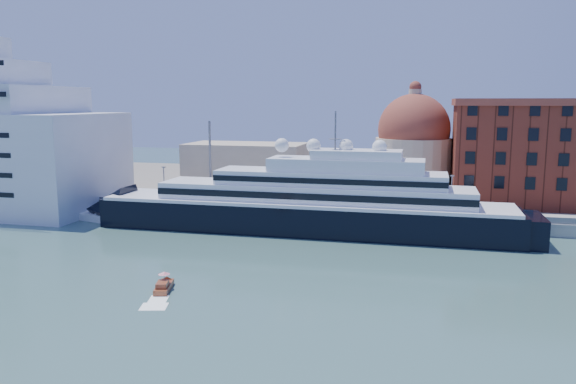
# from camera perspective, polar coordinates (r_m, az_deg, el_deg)

# --- Properties ---
(ground) EXTENTS (400.00, 400.00, 0.00)m
(ground) POSITION_cam_1_polar(r_m,az_deg,el_deg) (86.85, -3.45, -7.27)
(ground) COLOR #325755
(ground) RESTS_ON ground
(quay) EXTENTS (180.00, 10.00, 2.50)m
(quay) POSITION_cam_1_polar(r_m,az_deg,el_deg) (118.52, 1.42, -2.19)
(quay) COLOR gray
(quay) RESTS_ON ground
(land) EXTENTS (260.00, 72.00, 2.00)m
(land) POSITION_cam_1_polar(r_m,az_deg,el_deg) (158.27, 4.61, 0.56)
(land) COLOR slate
(land) RESTS_ON ground
(quay_fence) EXTENTS (180.00, 0.10, 1.20)m
(quay_fence) POSITION_cam_1_polar(r_m,az_deg,el_deg) (113.85, 0.94, -1.71)
(quay_fence) COLOR slate
(quay_fence) RESTS_ON quay
(superyacht) EXTENTS (89.38, 12.39, 26.71)m
(superyacht) POSITION_cam_1_polar(r_m,az_deg,el_deg) (107.32, 0.22, -1.55)
(superyacht) COLOR black
(superyacht) RESTS_ON ground
(service_barge) EXTENTS (13.31, 7.20, 2.85)m
(service_barge) POSITION_cam_1_polar(r_m,az_deg,el_deg) (123.62, -18.49, -2.39)
(service_barge) COLOR white
(service_barge) RESTS_ON ground
(water_taxi) EXTENTS (3.04, 5.53, 2.50)m
(water_taxi) POSITION_cam_1_polar(r_m,az_deg,el_deg) (76.48, -12.52, -9.30)
(water_taxi) COLOR brown
(water_taxi) RESTS_ON ground
(warehouse) EXTENTS (43.00, 19.00, 23.25)m
(warehouse) POSITION_cam_1_polar(r_m,az_deg,el_deg) (134.72, 25.43, 3.69)
(warehouse) COLOR maroon
(warehouse) RESTS_ON land
(church) EXTENTS (66.00, 18.00, 25.50)m
(church) POSITION_cam_1_polar(r_m,az_deg,el_deg) (139.14, 6.11, 3.47)
(church) COLOR beige
(church) RESTS_ON land
(lamp_posts) EXTENTS (120.80, 2.40, 18.00)m
(lamp_posts) POSITION_cam_1_polar(r_m,az_deg,el_deg) (118.83, -4.73, 2.01)
(lamp_posts) COLOR slate
(lamp_posts) RESTS_ON quay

